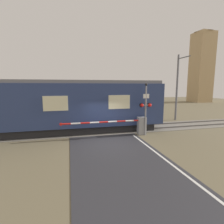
% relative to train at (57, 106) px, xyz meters
% --- Properties ---
extents(ground_plane, '(80.00, 80.00, 0.00)m').
position_rel_train_xyz_m(ground_plane, '(3.22, -3.10, -2.04)').
color(ground_plane, '#6B6047').
extents(track_bed, '(36.00, 3.20, 0.13)m').
position_rel_train_xyz_m(track_bed, '(3.22, 0.00, -2.02)').
color(track_bed, slate).
rests_on(track_bed, ground_plane).
extents(train, '(16.20, 2.87, 4.00)m').
position_rel_train_xyz_m(train, '(0.00, 0.00, 0.00)').
color(train, black).
rests_on(train, ground_plane).
extents(crossing_barrier, '(6.14, 0.44, 1.31)m').
position_rel_train_xyz_m(crossing_barrier, '(5.56, -1.93, -1.32)').
color(crossing_barrier, gray).
rests_on(crossing_barrier, ground_plane).
extents(signal_post, '(0.91, 0.26, 3.77)m').
position_rel_train_xyz_m(signal_post, '(6.21, -2.20, 0.09)').
color(signal_post, gray).
rests_on(signal_post, ground_plane).
extents(catenary_pole, '(0.20, 1.90, 6.71)m').
position_rel_train_xyz_m(catenary_pole, '(11.79, 2.38, 1.46)').
color(catenary_pole, slate).
rests_on(catenary_pole, ground_plane).
extents(distant_building, '(4.19, 4.19, 15.78)m').
position_rel_train_xyz_m(distant_building, '(29.60, 20.11, 5.93)').
color(distant_building, tan).
rests_on(distant_building, ground_plane).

